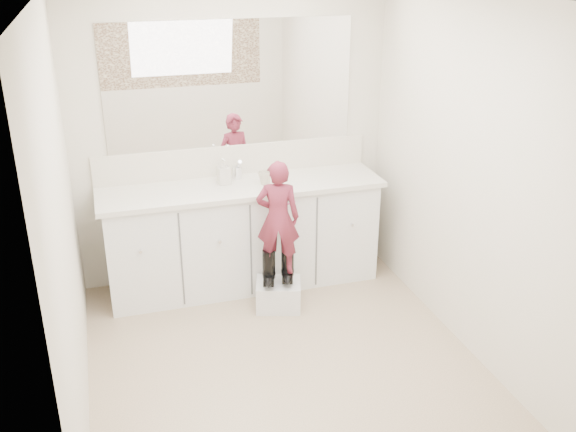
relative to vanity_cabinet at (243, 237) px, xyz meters
name	(u,v)px	position (x,y,z in m)	size (l,w,h in m)	color
floor	(285,364)	(0.00, -1.23, -0.42)	(3.00, 3.00, 0.00)	#836D55
wall_back	(233,138)	(0.00, 0.27, 0.77)	(2.60, 2.60, 0.00)	beige
wall_front	(391,331)	(0.00, -2.73, 0.77)	(2.60, 2.60, 0.00)	beige
wall_left	(63,227)	(-1.30, -1.23, 0.78)	(3.00, 3.00, 0.00)	beige
wall_right	(471,181)	(1.30, -1.23, 0.78)	(3.00, 3.00, 0.00)	beige
vanity_cabinet	(243,237)	(0.00, 0.00, 0.00)	(2.20, 0.55, 0.85)	silver
countertop	(242,187)	(0.00, -0.01, 0.45)	(2.28, 0.58, 0.04)	beige
backsplash	(234,160)	(0.00, 0.26, 0.59)	(2.28, 0.03, 0.25)	beige
mirror	(231,84)	(0.00, 0.26, 1.22)	(2.00, 0.02, 1.00)	white
dot_panel	(397,230)	(0.00, -2.71, 1.22)	(2.00, 0.01, 1.20)	#472819
faucet	(237,173)	(0.00, 0.15, 0.52)	(0.08, 0.08, 0.10)	silver
cup	(265,178)	(0.18, -0.05, 0.52)	(0.11, 0.11, 0.10)	#C0B599
soap_bottle	(223,171)	(-0.13, 0.05, 0.57)	(0.09, 0.10, 0.21)	beige
step_stool	(278,295)	(0.17, -0.48, -0.32)	(0.34, 0.29, 0.22)	silver
boot_left	(269,267)	(0.09, -0.48, -0.06)	(0.11, 0.19, 0.29)	black
boot_right	(287,265)	(0.24, -0.48, -0.06)	(0.11, 0.19, 0.29)	black
toddler	(278,218)	(0.17, -0.48, 0.34)	(0.33, 0.22, 0.90)	#B23655
toothbrush	(287,204)	(0.24, -0.48, 0.44)	(0.01, 0.01, 0.14)	#E458AF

